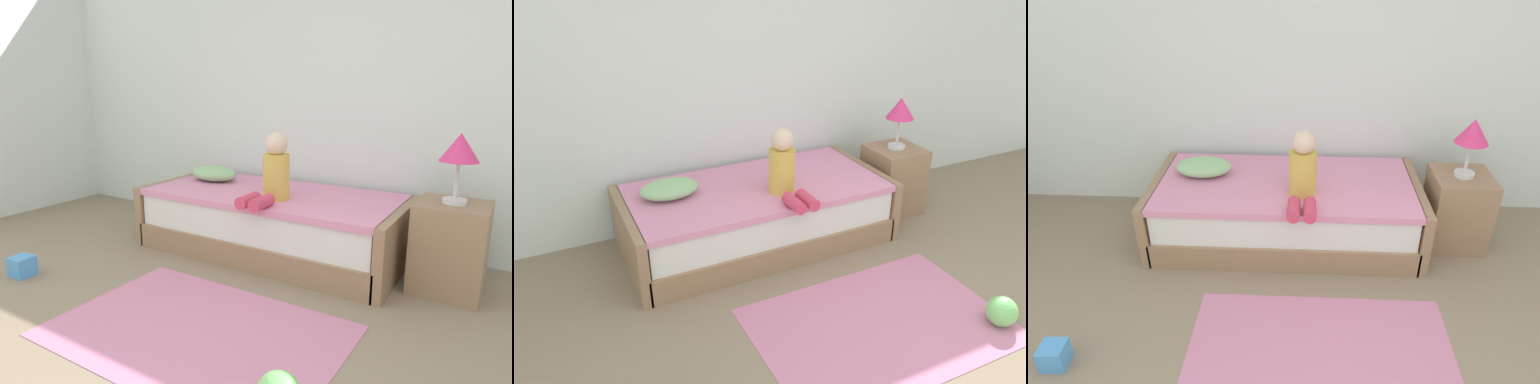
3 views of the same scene
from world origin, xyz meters
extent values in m
cube|color=silver|center=(0.00, 2.60, 1.45)|extent=(7.20, 0.10, 2.90)
cube|color=#997556|center=(-0.70, 2.00, 0.10)|extent=(2.00, 1.00, 0.20)
cube|color=white|center=(-0.70, 2.00, 0.33)|extent=(1.94, 0.94, 0.25)
cube|color=pink|center=(-0.70, 2.00, 0.47)|extent=(1.98, 0.98, 0.05)
cube|color=#997556|center=(-1.72, 2.00, 0.25)|extent=(0.07, 1.00, 0.50)
cube|color=#997556|center=(0.32, 2.00, 0.25)|extent=(0.07, 1.00, 0.50)
cube|color=#997556|center=(0.65, 1.98, 0.30)|extent=(0.44, 0.44, 0.60)
cylinder|color=silver|center=(0.65, 1.98, 0.61)|extent=(0.15, 0.15, 0.03)
cylinder|color=silver|center=(0.65, 1.98, 0.75)|extent=(0.02, 0.02, 0.24)
cone|color=#E5387A|center=(0.65, 1.98, 0.96)|extent=(0.24, 0.24, 0.18)
cylinder|color=gold|center=(-0.57, 1.82, 0.67)|extent=(0.20, 0.20, 0.34)
sphere|color=beige|center=(-0.57, 1.82, 0.92)|extent=(0.17, 0.17, 0.17)
cylinder|color=#D83F60|center=(-0.62, 1.52, 0.55)|extent=(0.09, 0.22, 0.09)
cylinder|color=#D83F60|center=(-0.51, 1.52, 0.55)|extent=(0.09, 0.22, 0.09)
ellipsoid|color=#99CC8C|center=(-1.36, 2.10, 0.56)|extent=(0.44, 0.30, 0.13)
cube|color=pink|center=(-0.43, 0.70, 0.00)|extent=(1.60, 1.10, 0.01)
cube|color=#4C99E5|center=(-1.97, 0.61, 0.07)|extent=(0.15, 0.15, 0.14)
camera|label=1|loc=(1.02, -1.00, 1.33)|focal=31.01mm
camera|label=2|loc=(-2.18, -1.29, 2.16)|focal=35.48mm
camera|label=3|loc=(-0.55, -1.12, 2.18)|focal=31.79mm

